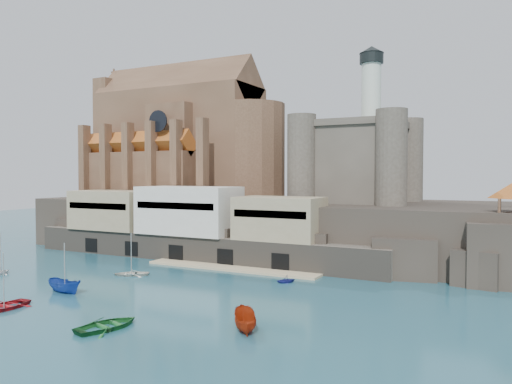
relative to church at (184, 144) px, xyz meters
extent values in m
plane|color=#1B495A|center=(24.13, -41.85, -22.13)|extent=(300.00, 300.00, 0.00)
cube|color=black|center=(24.13, -1.85, -17.13)|extent=(100.00, 34.00, 10.00)
cube|color=black|center=(-13.87, -18.35, -19.13)|extent=(9.00, 5.00, 6.00)
cube|color=black|center=(2.13, -18.35, -19.13)|extent=(9.00, 5.00, 6.00)
cube|color=black|center=(19.13, -18.35, -19.13)|extent=(9.00, 5.00, 6.00)
cube|color=black|center=(36.13, -18.35, -19.13)|extent=(9.00, 5.00, 6.00)
cube|color=black|center=(52.13, -18.35, -19.13)|extent=(9.00, 5.00, 6.00)
cube|color=#5F574C|center=(16.13, -19.35, -19.88)|extent=(70.00, 6.00, 4.50)
cube|color=tan|center=(26.13, -23.85, -21.98)|extent=(30.00, 4.00, 0.40)
cube|color=black|center=(-5.87, -22.25, -20.53)|extent=(3.00, 0.40, 2.60)
cube|color=black|center=(4.13, -22.25, -20.53)|extent=(3.00, 0.40, 2.60)
cube|color=black|center=(14.13, -22.25, -20.53)|extent=(3.00, 0.40, 2.60)
cube|color=black|center=(24.13, -22.25, -20.53)|extent=(3.00, 0.40, 2.60)
cube|color=black|center=(34.13, -22.25, -20.53)|extent=(3.00, 0.40, 2.60)
cube|color=gray|center=(-3.87, -18.35, -13.88)|extent=(16.00, 9.00, 7.50)
cube|color=silver|center=(14.13, -18.35, -13.38)|extent=(18.00, 9.00, 8.50)
cube|color=gray|center=(32.13, -18.35, -14.13)|extent=(14.00, 8.00, 7.00)
cube|color=brown|center=(-1.87, 0.15, -0.13)|extent=(38.00, 14.00, 24.00)
cube|color=brown|center=(-1.87, 0.15, 11.87)|extent=(38.00, 13.01, 13.01)
cylinder|color=brown|center=(17.13, 0.15, -2.13)|extent=(14.00, 14.00, 20.00)
cube|color=brown|center=(2.13, 0.15, -2.13)|extent=(10.00, 20.00, 20.00)
cube|color=brown|center=(-5.87, -9.35, -7.13)|extent=(28.00, 5.00, 10.00)
cube|color=brown|center=(-5.87, 9.65, -7.13)|extent=(28.00, 5.00, 10.00)
cube|color=#A3501B|center=(-5.87, -9.35, -0.53)|extent=(28.00, 5.66, 5.66)
cube|color=#A3501B|center=(-5.87, 9.65, -0.53)|extent=(28.00, 5.66, 5.66)
cube|color=brown|center=(-20.87, 0.15, 1.87)|extent=(4.00, 10.00, 28.00)
cylinder|color=black|center=(2.13, -11.90, 3.87)|extent=(4.40, 0.30, 4.40)
cube|color=brown|center=(-17.87, -12.35, -4.13)|extent=(1.60, 2.20, 16.00)
cube|color=brown|center=(-11.67, -12.35, -4.13)|extent=(1.60, 2.20, 16.00)
cube|color=brown|center=(-5.47, -12.35, -4.13)|extent=(1.60, 2.20, 16.00)
cube|color=brown|center=(0.73, -12.35, -4.13)|extent=(1.60, 2.20, 16.00)
cube|color=brown|center=(6.93, -12.35, -4.13)|extent=(1.60, 2.20, 16.00)
cube|color=brown|center=(13.13, -12.35, -4.13)|extent=(1.60, 2.20, 16.00)
cube|color=#474138|center=(40.13, -0.85, -5.13)|extent=(16.00, 16.00, 14.00)
cube|color=#474138|center=(40.13, -0.85, 2.27)|extent=(17.00, 17.00, 1.20)
cylinder|color=#474138|center=(32.13, -8.85, -4.13)|extent=(5.20, 5.20, 16.00)
cylinder|color=#474138|center=(48.13, -8.85, -4.13)|extent=(5.20, 5.20, 16.00)
cylinder|color=#474138|center=(32.13, 7.15, -4.13)|extent=(5.20, 5.20, 16.00)
cylinder|color=#474138|center=(48.13, 7.15, -4.13)|extent=(5.20, 5.20, 16.00)
cylinder|color=silver|center=(42.13, 1.15, 7.87)|extent=(3.60, 3.60, 12.00)
cylinder|color=black|center=(42.13, 1.15, 14.87)|extent=(4.40, 4.40, 2.00)
cone|color=black|center=(42.13, 1.15, 16.47)|extent=(4.60, 4.60, 1.40)
cube|color=black|center=(66.13, -15.85, -17.78)|extent=(12.00, 10.00, 8.70)
cube|color=black|center=(62.13, -18.85, -19.63)|extent=(6.00, 5.00, 5.00)
cube|color=brown|center=(66.13, -15.85, -13.28)|extent=(4.20, 4.20, 0.30)
cylinder|color=brown|center=(64.53, -17.45, -11.83)|extent=(0.36, 0.36, 3.20)
cylinder|color=brown|center=(64.53, -14.25, -11.83)|extent=(0.36, 0.36, 3.20)
imported|color=maroon|center=(15.28, -56.15, -22.13)|extent=(4.41, 1.54, 6.08)
imported|color=#193A96|center=(15.14, -47.42, -22.13)|extent=(2.41, 2.36, 5.72)
imported|color=#1C6329|center=(30.88, -56.18, -22.13)|extent=(4.82, 2.53, 6.49)
imported|color=silver|center=(-2.71, -43.72, -22.13)|extent=(2.79, 1.85, 3.08)
imported|color=#98290C|center=(43.06, -50.24, -22.13)|extent=(2.95, 2.97, 5.60)
imported|color=silver|center=(15.22, -34.96, -22.13)|extent=(2.94, 3.71, 5.22)
imported|color=navy|center=(38.03, -29.01, -22.13)|extent=(2.74, 2.67, 2.76)
camera|label=1|loc=(66.25, -92.60, -6.95)|focal=35.00mm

